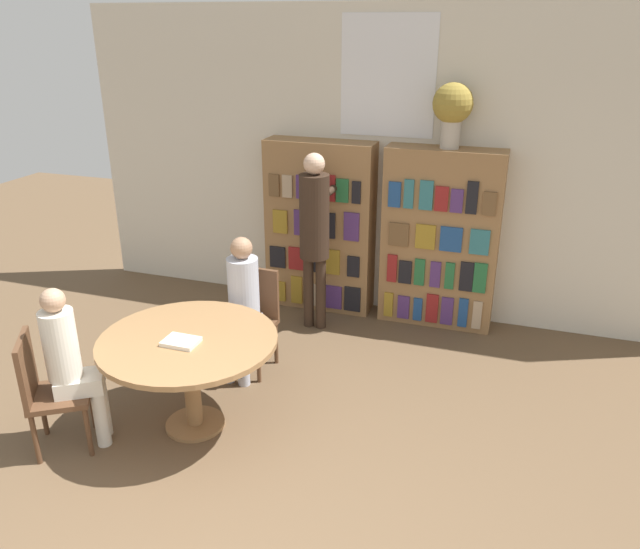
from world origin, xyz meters
The scene contains 11 objects.
wall_back centered at (0.00, 4.03, 1.51)m, with size 6.40×0.07×3.00m.
bookshelf_left centered at (-0.61, 3.84, 0.87)m, with size 1.10×0.34×1.75m.
bookshelf_right centered at (0.61, 3.83, 0.87)m, with size 1.10×0.34×1.75m.
flower_vase centered at (0.63, 3.84, 2.11)m, with size 0.36×0.36×0.58m.
reading_table centered at (-0.81, 1.48, 0.63)m, with size 1.28×1.28×0.74m.
chair_near_camera centered at (-1.63, 0.95, 0.49)m, with size 0.55×0.55×0.88m.
chair_left_side centered at (-0.76, 2.46, 0.49)m, with size 0.42×0.42×0.88m.
seated_reader_left centered at (-0.77, 2.28, 0.69)m, with size 0.27×0.38×1.23m.
seated_reader_right centered at (-1.47, 1.05, 0.67)m, with size 0.39×0.37×1.21m.
librarian_standing centered at (-0.49, 3.33, 1.05)m, with size 0.28×0.55×1.73m.
open_book_on_table centered at (-0.81, 1.40, 0.76)m, with size 0.24×0.18×0.03m.
Camera 1 is at (1.33, -1.93, 2.83)m, focal length 35.00 mm.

